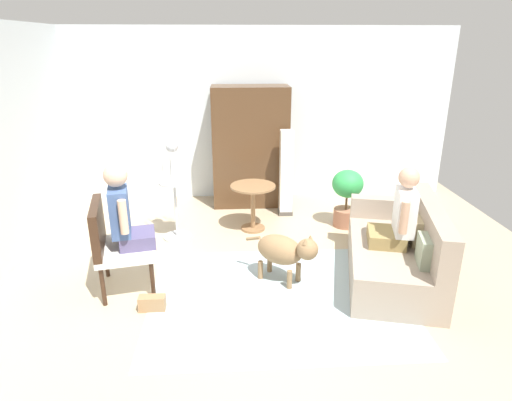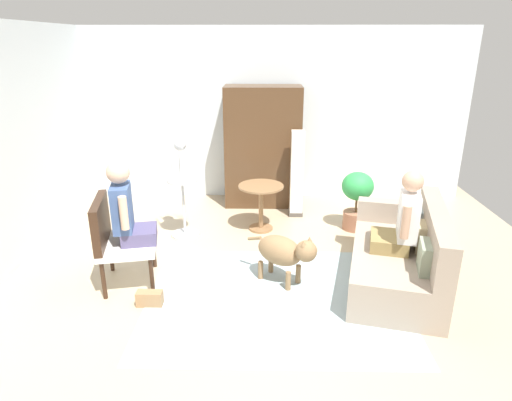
{
  "view_description": "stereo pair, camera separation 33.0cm",
  "coord_description": "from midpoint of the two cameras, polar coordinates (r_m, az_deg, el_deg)",
  "views": [
    {
      "loc": [
        -0.38,
        -4.06,
        2.43
      ],
      "look_at": [
        -0.13,
        0.08,
        0.91
      ],
      "focal_mm": 30.69,
      "sensor_mm": 36.0,
      "label": 1
    },
    {
      "loc": [
        -0.05,
        -4.06,
        2.43
      ],
      "look_at": [
        -0.13,
        0.08,
        0.91
      ],
      "focal_mm": 30.69,
      "sensor_mm": 36.0,
      "label": 2
    }
  ],
  "objects": [
    {
      "name": "ground_plane",
      "position": [
        4.74,
        3.6,
        -10.76
      ],
      "size": [
        6.79,
        6.79,
        0.0
      ],
      "primitive_type": "plane",
      "color": "tan"
    },
    {
      "name": "back_wall",
      "position": [
        7.03,
        2.88,
        11.05
      ],
      "size": [
        6.26,
        0.12,
        2.65
      ],
      "primitive_type": "cube",
      "color": "silver",
      "rests_on": "ground"
    },
    {
      "name": "area_rug",
      "position": [
        4.49,
        4.64,
        -12.59
      ],
      "size": [
        2.53,
        2.04,
        0.01
      ],
      "primitive_type": "cube",
      "color": "#9EB2B7",
      "rests_on": "ground"
    },
    {
      "name": "couch",
      "position": [
        4.89,
        20.38,
        -6.96
      ],
      "size": [
        1.25,
        1.82,
        0.85
      ],
      "color": "gray",
      "rests_on": "ground"
    },
    {
      "name": "armchair",
      "position": [
        4.67,
        -16.03,
        -4.35
      ],
      "size": [
        0.69,
        0.78,
        0.94
      ],
      "color": "#382316",
      "rests_on": "ground"
    },
    {
      "name": "person_on_couch",
      "position": [
        4.68,
        20.5,
        -2.35
      ],
      "size": [
        0.52,
        0.56,
        0.84
      ],
      "color": "olive"
    },
    {
      "name": "person_on_armchair",
      "position": [
        4.55,
        -14.59,
        -1.03
      ],
      "size": [
        0.47,
        0.5,
        0.87
      ],
      "color": "#514A71"
    },
    {
      "name": "round_end_table",
      "position": [
        5.83,
        2.27,
        0.16
      ],
      "size": [
        0.6,
        0.6,
        0.63
      ],
      "color": "olive",
      "rests_on": "ground"
    },
    {
      "name": "dog",
      "position": [
        4.59,
        5.74,
        -6.65
      ],
      "size": [
        0.72,
        0.59,
        0.59
      ],
      "color": "olive",
      "rests_on": "ground"
    },
    {
      "name": "bird_cage_stand",
      "position": [
        5.62,
        -7.9,
        1.54
      ],
      "size": [
        0.39,
        0.39,
        1.3
      ],
      "color": "silver",
      "rests_on": "ground"
    },
    {
      "name": "potted_plant",
      "position": [
        6.03,
        14.56,
        0.54
      ],
      "size": [
        0.42,
        0.42,
        0.8
      ],
      "color": "#996047",
      "rests_on": "ground"
    },
    {
      "name": "column_lamp",
      "position": [
        6.32,
        6.83,
        3.35
      ],
      "size": [
        0.2,
        0.2,
        1.25
      ],
      "color": "#4C4742",
      "rests_on": "ground"
    },
    {
      "name": "armoire_cabinet",
      "position": [
        6.71,
        2.31,
        6.99
      ],
      "size": [
        1.14,
        0.56,
        1.81
      ],
      "primitive_type": "cube",
      "color": "#4C331E",
      "rests_on": "ground"
    },
    {
      "name": "handbag",
      "position": [
        4.43,
        -11.59,
        -12.44
      ],
      "size": [
        0.25,
        0.11,
        0.15
      ],
      "primitive_type": "cube",
      "color": "#99724C",
      "rests_on": "ground"
    }
  ]
}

